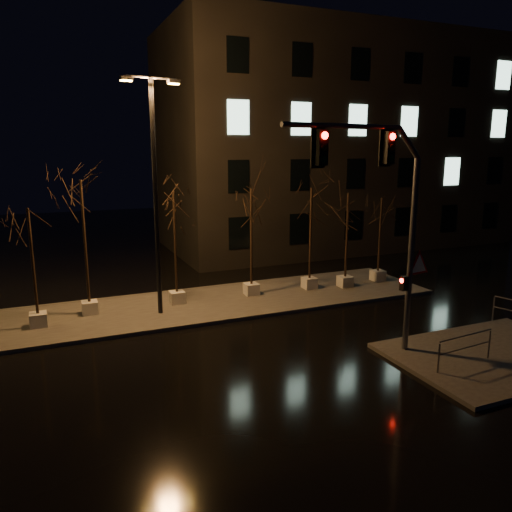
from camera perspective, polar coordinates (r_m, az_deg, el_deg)
name	(u,v)px	position (r m, az deg, el deg)	size (l,w,h in m)	color
ground	(256,354)	(17.94, 0.03, -11.16)	(90.00, 90.00, 0.00)	black
median	(205,304)	(23.20, -5.82, -5.49)	(22.00, 5.00, 0.15)	#3F3D38
sidewalk_corner	(494,355)	(19.50, 25.57, -10.22)	(7.00, 5.00, 0.15)	#3F3D38
building	(333,143)	(38.94, 8.85, 12.69)	(25.00, 12.00, 15.00)	black
tree_0	(30,235)	(21.04, -24.41, 2.18)	(1.80, 1.80, 4.87)	beige
tree_1	(83,211)	(21.78, -19.21, 4.91)	(1.80, 1.80, 5.86)	beige
tree_2	(174,217)	(22.43, -9.34, 4.43)	(1.80, 1.80, 5.25)	beige
tree_3	(251,213)	(23.47, -0.55, 4.95)	(1.80, 1.80, 5.25)	beige
tree_4	(311,211)	(24.73, 6.31, 5.15)	(1.80, 1.80, 5.20)	beige
tree_5	(348,214)	(25.31, 10.43, 4.70)	(1.80, 1.80, 4.92)	beige
tree_6	(381,217)	(26.94, 14.09, 4.39)	(1.80, 1.80, 4.55)	beige
traffic_signal_mast	(387,210)	(16.61, 14.78, 5.16)	(6.25, 0.94, 7.68)	#515358
streetlight_main	(155,182)	(20.99, -11.47, 8.28)	(2.43, 0.61, 9.72)	black
guard_rail_a	(465,345)	(17.84, 22.80, -9.40)	(2.44, 0.27, 1.06)	#515358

